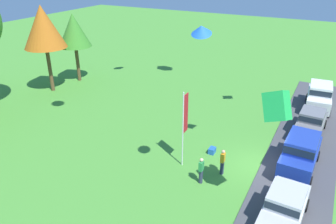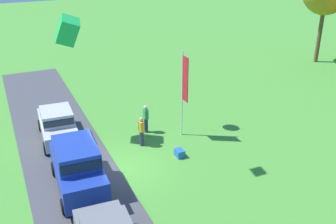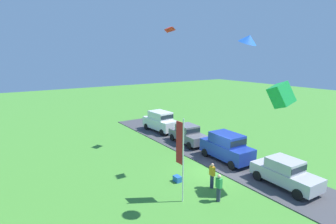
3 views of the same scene
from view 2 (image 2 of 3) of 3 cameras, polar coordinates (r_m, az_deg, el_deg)
name	(u,v)px [view 2 (image 2 of 3)]	position (r m, az deg, el deg)	size (l,w,h in m)	color
ground_plane	(119,170)	(19.96, -7.17, -8.35)	(120.00, 120.00, 0.00)	#478E33
pavement_strip	(75,180)	(19.54, -13.34, -9.54)	(36.00, 4.40, 0.06)	#424247
car_sedan_mid_row	(57,124)	(22.94, -15.76, -1.63)	(4.48, 2.12, 1.84)	#B7B7BC
car_suv_far_end	(77,165)	(18.20, -13.05, -7.50)	(4.68, 2.21, 2.28)	#1E389E
person_on_lawn	(142,131)	(21.63, -3.86, -2.81)	(0.36, 0.24, 1.71)	#2D334C
person_watching_sky	(146,119)	(23.10, -3.24, -0.96)	(0.36, 0.24, 1.71)	#2D334C
flag_banner	(184,84)	(21.68, 2.37, 4.02)	(0.71, 0.08, 5.07)	silver
cooler_box	(180,153)	(20.85, 1.69, -5.98)	(0.56, 0.40, 0.40)	blue
kite_box_over_trees	(68,30)	(21.39, -14.36, 11.39)	(0.93, 0.93, 1.31)	green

